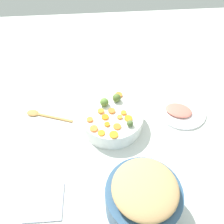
{
  "coord_description": "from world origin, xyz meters",
  "views": [
    {
      "loc": [
        -0.07,
        -0.75,
        0.89
      ],
      "look_at": [
        -0.01,
        -0.06,
        0.11
      ],
      "focal_mm": 35.77,
      "sensor_mm": 36.0,
      "label": 1
    }
  ],
  "objects_px": {
    "ham_plate": "(181,111)",
    "wooden_spoon": "(40,115)",
    "metal_pot": "(142,200)",
    "serving_bowl_carrots": "(112,119)"
  },
  "relations": [
    {
      "from": "metal_pot",
      "to": "ham_plate",
      "type": "height_order",
      "value": "metal_pot"
    },
    {
      "from": "metal_pot",
      "to": "wooden_spoon",
      "type": "bearing_deg",
      "value": 130.63
    },
    {
      "from": "wooden_spoon",
      "to": "serving_bowl_carrots",
      "type": "bearing_deg",
      "value": -14.8
    },
    {
      "from": "wooden_spoon",
      "to": "ham_plate",
      "type": "relative_size",
      "value": 0.95
    },
    {
      "from": "metal_pot",
      "to": "serving_bowl_carrots",
      "type": "bearing_deg",
      "value": 99.6
    },
    {
      "from": "ham_plate",
      "to": "wooden_spoon",
      "type": "bearing_deg",
      "value": 176.6
    },
    {
      "from": "serving_bowl_carrots",
      "to": "metal_pot",
      "type": "xyz_separation_m",
      "value": [
        0.07,
        -0.41,
        0.03
      ]
    },
    {
      "from": "metal_pot",
      "to": "wooden_spoon",
      "type": "xyz_separation_m",
      "value": [
        -0.43,
        0.5,
        -0.07
      ]
    },
    {
      "from": "wooden_spoon",
      "to": "ham_plate",
      "type": "distance_m",
      "value": 0.73
    },
    {
      "from": "serving_bowl_carrots",
      "to": "wooden_spoon",
      "type": "xyz_separation_m",
      "value": [
        -0.36,
        0.1,
        -0.04
      ]
    }
  ]
}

